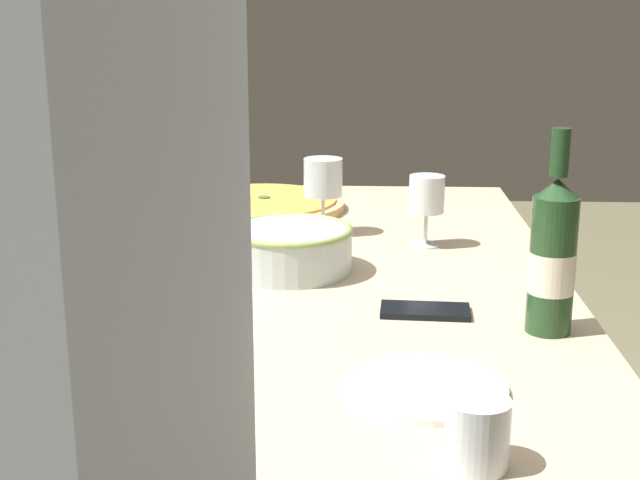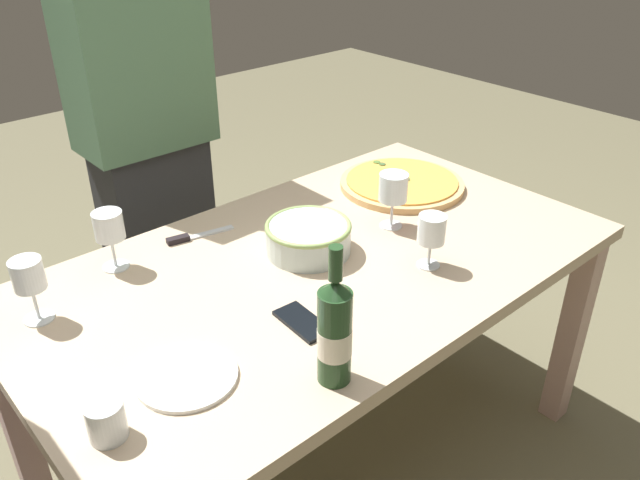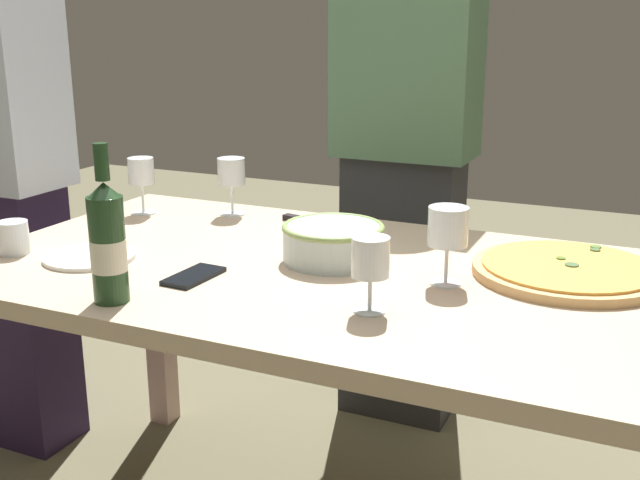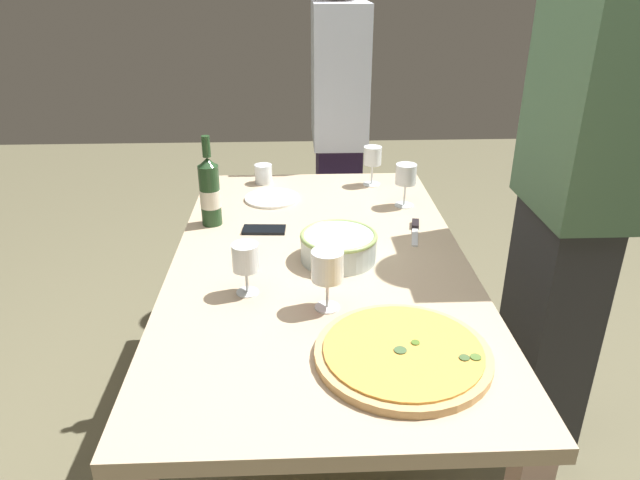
# 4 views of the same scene
# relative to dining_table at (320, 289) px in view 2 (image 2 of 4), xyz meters

# --- Properties ---
(ground_plane) EXTENTS (8.00, 8.00, 0.00)m
(ground_plane) POSITION_rel_dining_table_xyz_m (0.00, 0.00, -0.66)
(ground_plane) COLOR #676248
(dining_table) EXTENTS (1.60, 0.90, 0.75)m
(dining_table) POSITION_rel_dining_table_xyz_m (0.00, 0.00, 0.00)
(dining_table) COLOR #C4AB8C
(dining_table) RESTS_ON ground
(pizza) EXTENTS (0.41, 0.41, 0.03)m
(pizza) POSITION_rel_dining_table_xyz_m (0.51, 0.17, 0.11)
(pizza) COLOR tan
(pizza) RESTS_ON dining_table
(serving_bowl) EXTENTS (0.23, 0.23, 0.09)m
(serving_bowl) POSITION_rel_dining_table_xyz_m (0.01, 0.06, 0.14)
(serving_bowl) COLOR silver
(serving_bowl) RESTS_ON dining_table
(wine_bottle) EXTENTS (0.07, 0.07, 0.31)m
(wine_bottle) POSITION_rel_dining_table_xyz_m (-0.28, -0.36, 0.21)
(wine_bottle) COLOR #214121
(wine_bottle) RESTS_ON dining_table
(wine_glass_near_pizza) EXTENTS (0.07, 0.07, 0.15)m
(wine_glass_near_pizza) POSITION_rel_dining_table_xyz_m (0.20, -0.21, 0.19)
(wine_glass_near_pizza) COLOR white
(wine_glass_near_pizza) RESTS_ON dining_table
(wine_glass_by_bottle) EXTENTS (0.08, 0.08, 0.17)m
(wine_glass_by_bottle) POSITION_rel_dining_table_xyz_m (0.28, 0.01, 0.21)
(wine_glass_by_bottle) COLOR white
(wine_glass_by_bottle) RESTS_ON dining_table
(wine_glass_far_left) EXTENTS (0.07, 0.07, 0.16)m
(wine_glass_far_left) POSITION_rel_dining_table_xyz_m (-0.66, 0.24, 0.21)
(wine_glass_far_left) COLOR white
(wine_glass_far_left) RESTS_ON dining_table
(wine_glass_far_right) EXTENTS (0.08, 0.08, 0.16)m
(wine_glass_far_right) POSITION_rel_dining_table_xyz_m (-0.42, 0.33, 0.21)
(wine_glass_far_right) COLOR white
(wine_glass_far_right) RESTS_ON dining_table
(cup_amber) EXTENTS (0.07, 0.07, 0.08)m
(cup_amber) POSITION_rel_dining_table_xyz_m (-0.70, -0.20, 0.13)
(cup_amber) COLOR white
(cup_amber) RESTS_ON dining_table
(side_plate) EXTENTS (0.21, 0.21, 0.01)m
(side_plate) POSITION_rel_dining_table_xyz_m (-0.51, -0.16, 0.10)
(side_plate) COLOR white
(side_plate) RESTS_ON dining_table
(cell_phone) EXTENTS (0.08, 0.15, 0.01)m
(cell_phone) POSITION_rel_dining_table_xyz_m (-0.21, -0.18, 0.10)
(cell_phone) COLOR black
(cell_phone) RESTS_ON dining_table
(pizza_knife) EXTENTS (0.20, 0.06, 0.02)m
(pizza_knife) POSITION_rel_dining_table_xyz_m (-0.19, 0.33, 0.10)
(pizza_knife) COLOR silver
(pizza_knife) RESTS_ON dining_table
(person_host) EXTENTS (0.42, 0.24, 1.77)m
(person_host) POSITION_rel_dining_table_xyz_m (-0.07, 0.79, 0.25)
(person_host) COLOR #2B2C30
(person_host) RESTS_ON ground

